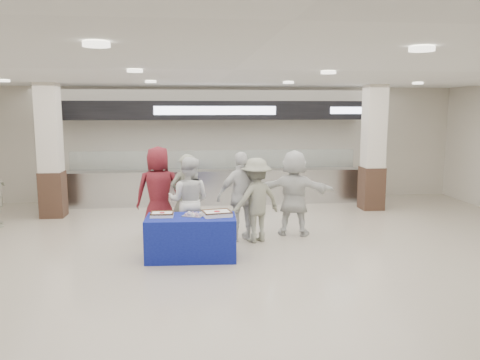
{
  "coord_description": "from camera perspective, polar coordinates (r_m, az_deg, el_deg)",
  "views": [
    {
      "loc": [
        -0.71,
        -7.34,
        2.62
      ],
      "look_at": [
        0.27,
        1.6,
        1.23
      ],
      "focal_mm": 35.0,
      "sensor_mm": 36.0,
      "label": 1
    }
  ],
  "objects": [
    {
      "name": "serving_line",
      "position": [
        12.84,
        -3.03,
        2.25
      ],
      "size": [
        8.7,
        0.85,
        2.8
      ],
      "color": "silver",
      "rests_on": "ground"
    },
    {
      "name": "column_left",
      "position": [
        12.05,
        -22.1,
        2.96
      ],
      "size": [
        0.55,
        0.55,
        3.2
      ],
      "color": "#39241A",
      "rests_on": "ground"
    },
    {
      "name": "chef_tall",
      "position": [
        9.07,
        -6.26,
        -2.52
      ],
      "size": [
        0.96,
        0.82,
        1.7
      ],
      "primitive_type": "imported",
      "rotation": [
        0.0,
        0.0,
        2.9
      ],
      "color": "white",
      "rests_on": "ground"
    },
    {
      "name": "civilian_white",
      "position": [
        9.7,
        6.59,
        -1.55
      ],
      "size": [
        1.73,
        0.94,
        1.78
      ],
      "primitive_type": "imported",
      "rotation": [
        0.0,
        0.0,
        2.88
      ],
      "color": "white",
      "rests_on": "ground"
    },
    {
      "name": "soldier_b",
      "position": [
        9.17,
        1.94,
        -2.46
      ],
      "size": [
        1.23,
        1.01,
        1.66
      ],
      "primitive_type": "imported",
      "rotation": [
        0.0,
        0.0,
        3.57
      ],
      "color": "gray",
      "rests_on": "ground"
    },
    {
      "name": "civilian_maroon",
      "position": [
        9.56,
        -9.86,
        -1.49
      ],
      "size": [
        0.96,
        0.67,
        1.87
      ],
      "primitive_type": "imported",
      "rotation": [
        0.0,
        0.0,
        3.23
      ],
      "color": "maroon",
      "rests_on": "ground"
    },
    {
      "name": "sheet_cake_left",
      "position": [
        8.26,
        -9.48,
        -4.1
      ],
      "size": [
        0.4,
        0.32,
        0.09
      ],
      "color": "white",
      "rests_on": "display_table"
    },
    {
      "name": "sheet_cake_right",
      "position": [
        8.2,
        -2.82,
        -4.04
      ],
      "size": [
        0.54,
        0.45,
        0.1
      ],
      "color": "white",
      "rests_on": "display_table"
    },
    {
      "name": "soldier_a",
      "position": [
        9.35,
        -6.55,
        -2.11
      ],
      "size": [
        0.73,
        0.59,
        1.72
      ],
      "primitive_type": "imported",
      "rotation": [
        0.0,
        0.0,
        3.46
      ],
      "color": "gray",
      "rests_on": "ground"
    },
    {
      "name": "ground",
      "position": [
        7.83,
        -0.71,
        -10.76
      ],
      "size": [
        14.0,
        14.0,
        0.0
      ],
      "primitive_type": "plane",
      "color": "beige",
      "rests_on": "ground"
    },
    {
      "name": "cupcake_tray",
      "position": [
        8.22,
        -5.72,
        -4.19
      ],
      "size": [
        0.43,
        0.38,
        0.06
      ],
      "color": "#A3A4A8",
      "rests_on": "display_table"
    },
    {
      "name": "column_right",
      "position": [
        12.51,
        15.91,
        3.46
      ],
      "size": [
        0.55,
        0.55,
        3.2
      ],
      "color": "#39241A",
      "rests_on": "ground"
    },
    {
      "name": "display_table",
      "position": [
        8.28,
        -5.97,
        -6.99
      ],
      "size": [
        1.59,
        0.85,
        0.75
      ],
      "primitive_type": "cube",
      "rotation": [
        0.0,
        0.0,
        -0.05
      ],
      "color": "navy",
      "rests_on": "ground"
    },
    {
      "name": "chef_short",
      "position": [
        9.24,
        0.28,
        -2.02
      ],
      "size": [
        1.11,
        0.67,
        1.77
      ],
      "primitive_type": "imported",
      "rotation": [
        0.0,
        0.0,
        3.38
      ],
      "color": "white",
      "rests_on": "ground"
    }
  ]
}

